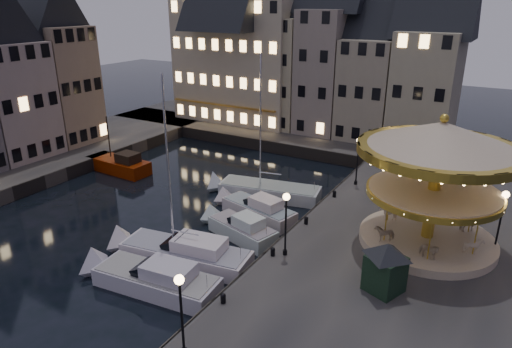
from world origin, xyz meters
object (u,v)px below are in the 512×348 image
Objects in this scene: streetlamp_b at (286,215)px; motorboat_f at (263,190)px; motorboat_b at (151,279)px; bollard_c at (306,220)px; motorboat_e at (255,209)px; streetlamp_d at (502,213)px; motorboat_c at (181,252)px; motorboat_d at (239,228)px; streetlamp_a at (181,304)px; streetlamp_c at (358,155)px; carousel at (438,161)px; bollard_a at (223,298)px; bollard_d at (334,193)px; bollard_b at (273,251)px; ticket_kiosk at (386,259)px; red_fishing_boat at (120,165)px.

streetlamp_b is 12.66m from motorboat_f.
streetlamp_b reaches higher than motorboat_b.
motorboat_e is (-5.11, 1.49, -0.96)m from bollard_c.
motorboat_c is at bearing -152.50° from streetlamp_d.
motorboat_d is 3.45m from motorboat_e.
streetlamp_c is (0.00, 23.50, 0.00)m from streetlamp_a.
carousel reaches higher than streetlamp_a.
motorboat_c is 1.32× the size of carousel.
motorboat_e is at bearing -127.22° from streetlamp_c.
bollard_a and bollard_d have the same top height.
carousel reaches higher than bollard_c.
streetlamp_b is at bearing -54.15° from motorboat_f.
motorboat_d is 0.66× the size of carousel.
motorboat_b is at bearing -139.54° from carousel.
motorboat_b is (-6.13, -19.04, -3.37)m from streetlamp_c.
streetlamp_a is 14.00m from motorboat_d.
bollard_b is at bearing 93.61° from streetlamp_a.
streetlamp_b reaches higher than motorboat_d.
motorboat_d is at bearing -74.41° from motorboat_f.
bollard_c is 9.73m from carousel.
streetlamp_b is 0.32× the size of motorboat_f.
carousel reaches higher than bollard_b.
streetlamp_d is 21.74m from motorboat_b.
motorboat_c is at bearing 130.27° from streetlamp_a.
streetlamp_c is at bearing 90.00° from streetlamp_a.
bollard_d is at bearing 1.19° from motorboat_f.
streetlamp_a is at bearing -87.63° from bollard_c.
bollard_c is 5.40m from motorboat_e.
ticket_kiosk is (6.96, -5.12, 1.65)m from bollard_c.
bollard_c is at bearing 90.00° from bollard_b.
streetlamp_d reaches higher than motorboat_e.
bollard_c is 1.00× the size of bollard_d.
streetlamp_c is 7.32× the size of bollard_a.
red_fishing_boat is (-22.01, 8.36, -0.91)m from bollard_b.
bollard_d is 0.17× the size of ticket_kiosk.
motorboat_d is at bearing 82.76° from motorboat_b.
streetlamp_a is 1.00× the size of streetlamp_b.
ticket_kiosk reaches higher than bollard_a.
carousel is at bearing 81.39° from ticket_kiosk.
red_fishing_boat is at bearing 171.32° from bollard_c.
streetlamp_b is 10.30m from bollard_d.
streetlamp_b is at bearing -86.57° from bollard_d.
streetlamp_d is 0.32× the size of motorboat_f.
motorboat_d is 1.97× the size of ticket_kiosk.
bollard_a is at bearing -4.70° from motorboat_b.
streetlamp_c is 7.32× the size of bollard_d.
carousel is (-3.94, -1.04, 2.98)m from streetlamp_d.
motorboat_e is at bearing 84.27° from motorboat_c.
bollard_c is at bearing 48.81° from motorboat_c.
bollard_b is at bearing -90.00° from bollard_d.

